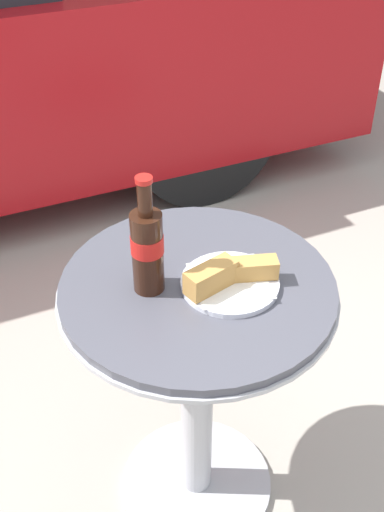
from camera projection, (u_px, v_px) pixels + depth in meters
The scene contains 4 objects.
ground_plane at pixel (196, 484), 1.76m from camera, with size 30.00×30.00×0.00m, color #A8A093.
bistro_table at pixel (197, 360), 1.46m from camera, with size 0.59×0.59×0.72m.
cola_bottle_left at pixel (147, 247), 1.25m from camera, with size 0.07×0.07×0.26m.
lunch_plate_near at pixel (229, 279), 1.30m from camera, with size 0.21×0.20×0.07m.
Camera 1 is at (-0.42, -0.92, 1.57)m, focal length 45.00 mm.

